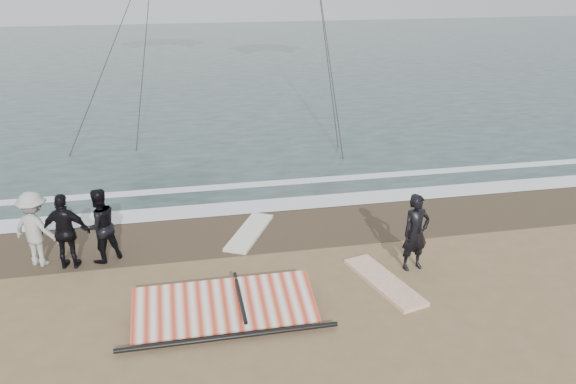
# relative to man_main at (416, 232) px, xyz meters

# --- Properties ---
(ground) EXTENTS (120.00, 120.00, 0.00)m
(ground) POSITION_rel_man_main_xyz_m (-3.00, -1.79, -0.90)
(ground) COLOR #8C704C
(ground) RESTS_ON ground
(sea) EXTENTS (120.00, 54.00, 0.02)m
(sea) POSITION_rel_man_main_xyz_m (-3.00, 31.21, -0.88)
(sea) COLOR #233838
(sea) RESTS_ON ground
(wet_sand) EXTENTS (120.00, 2.80, 0.01)m
(wet_sand) POSITION_rel_man_main_xyz_m (-3.00, 2.71, -0.89)
(wet_sand) COLOR #4C3D2B
(wet_sand) RESTS_ON ground
(foam_near) EXTENTS (120.00, 0.90, 0.01)m
(foam_near) POSITION_rel_man_main_xyz_m (-3.00, 4.11, -0.87)
(foam_near) COLOR white
(foam_near) RESTS_ON sea
(foam_far) EXTENTS (120.00, 0.45, 0.01)m
(foam_far) POSITION_rel_man_main_xyz_m (-3.00, 5.81, -0.87)
(foam_far) COLOR white
(foam_far) RESTS_ON sea
(man_main) EXTENTS (0.72, 0.54, 1.79)m
(man_main) POSITION_rel_man_main_xyz_m (0.00, 0.00, 0.00)
(man_main) COLOR black
(man_main) RESTS_ON ground
(board_white) EXTENTS (1.20, 2.38, 0.09)m
(board_white) POSITION_rel_man_main_xyz_m (-0.88, -0.52, -0.85)
(board_white) COLOR white
(board_white) RESTS_ON ground
(board_cream) EXTENTS (1.53, 2.24, 0.09)m
(board_cream) POSITION_rel_man_main_xyz_m (-3.42, 2.45, -0.85)
(board_cream) COLOR white
(board_cream) RESTS_ON ground
(trio_cluster) EXTENTS (2.61, 1.18, 1.80)m
(trio_cluster) POSITION_rel_man_main_xyz_m (-7.71, 1.75, -0.00)
(trio_cluster) COLOR black
(trio_cluster) RESTS_ON ground
(sail_rig) EXTENTS (4.10, 1.78, 0.49)m
(sail_rig) POSITION_rel_man_main_xyz_m (-4.44, -0.98, -0.70)
(sail_rig) COLOR black
(sail_rig) RESTS_ON ground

